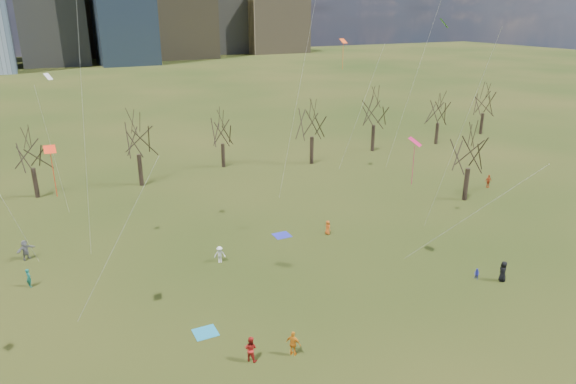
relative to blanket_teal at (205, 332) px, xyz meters
name	(u,v)px	position (x,y,z in m)	size (l,w,h in m)	color
ground	(367,345)	(9.28, -6.07, -0.01)	(500.00, 500.00, 0.00)	black
bare_tree_row	(198,137)	(9.19, 31.15, 6.10)	(113.04, 29.80, 9.50)	black
blanket_teal	(205,332)	(0.00, 0.00, 0.00)	(1.60, 1.50, 0.03)	teal
blanket_navy	(282,235)	(11.71, 12.27, 0.00)	(1.60, 1.50, 0.03)	#242BAB
person_4	(293,344)	(4.39, -4.84, 0.86)	(1.02, 0.43, 1.75)	orange
person_6	(503,271)	(24.15, -3.82, 0.87)	(0.86, 0.56, 1.77)	black
person_8	(477,274)	(22.47, -2.68, 0.46)	(0.46, 0.36, 0.95)	#292DB3
person_9	(220,254)	(4.35, 9.56, 0.75)	(0.99, 0.57, 1.53)	white
person_10	(488,181)	(41.15, 13.99, 0.80)	(0.96, 0.40, 1.63)	#C0431B
person_11	(25,250)	(-11.03, 17.73, 0.90)	(1.70, 0.54, 1.83)	slate
person_12	(328,227)	(15.93, 10.55, 0.70)	(0.70, 0.46, 1.44)	#DC5B18
person_13	(29,278)	(-10.82, 12.25, 0.79)	(0.59, 0.38, 1.61)	#166459
person_14	(251,349)	(1.72, -4.12, 0.85)	(0.85, 0.66, 1.74)	#B21E19
kites_airborne	(270,88)	(10.02, 10.87, 14.71)	(60.36, 33.85, 33.63)	#FF3615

